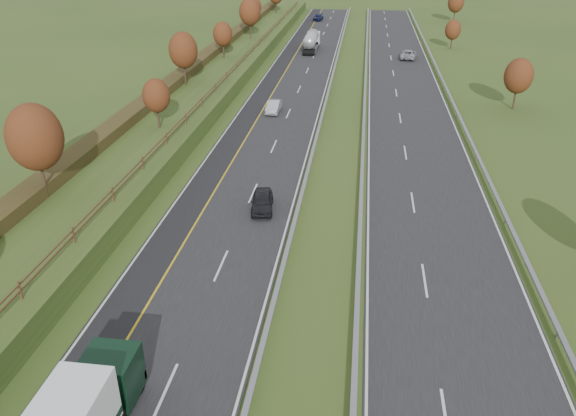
# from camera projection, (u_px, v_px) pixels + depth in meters

# --- Properties ---
(ground) EXTENTS (400.00, 400.00, 0.00)m
(ground) POSITION_uv_depth(u_px,v_px,m) (340.00, 126.00, 66.86)
(ground) COLOR #344B1B
(ground) RESTS_ON ground
(near_carriageway) EXTENTS (10.50, 200.00, 0.04)m
(near_carriageway) POSITION_uv_depth(u_px,v_px,m) (280.00, 111.00, 72.22)
(near_carriageway) COLOR black
(near_carriageway) RESTS_ON ground
(far_carriageway) EXTENTS (10.50, 200.00, 0.04)m
(far_carriageway) POSITION_uv_depth(u_px,v_px,m) (410.00, 116.00, 70.28)
(far_carriageway) COLOR black
(far_carriageway) RESTS_ON ground
(hard_shoulder) EXTENTS (3.00, 200.00, 0.04)m
(hard_shoulder) POSITION_uv_depth(u_px,v_px,m) (251.00, 110.00, 72.65)
(hard_shoulder) COLOR black
(hard_shoulder) RESTS_ON ground
(lane_markings) EXTENTS (26.75, 200.00, 0.01)m
(lane_markings) POSITION_uv_depth(u_px,v_px,m) (329.00, 113.00, 71.34)
(lane_markings) COLOR silver
(lane_markings) RESTS_ON near_carriageway
(embankment_left) EXTENTS (12.00, 200.00, 2.00)m
(embankment_left) POSITION_uv_depth(u_px,v_px,m) (181.00, 100.00, 73.30)
(embankment_left) COLOR #344B1B
(embankment_left) RESTS_ON ground
(hedge_left) EXTENTS (2.20, 180.00, 1.10)m
(hedge_left) POSITION_uv_depth(u_px,v_px,m) (165.00, 88.00, 72.84)
(hedge_left) COLOR #363516
(hedge_left) RESTS_ON embankment_left
(fence_left) EXTENTS (0.12, 189.06, 1.20)m
(fence_left) POSITION_uv_depth(u_px,v_px,m) (213.00, 89.00, 71.63)
(fence_left) COLOR #422B19
(fence_left) RESTS_ON embankment_left
(median_barrier_near) EXTENTS (0.32, 200.00, 0.71)m
(median_barrier_near) POSITION_uv_depth(u_px,v_px,m) (324.00, 108.00, 71.28)
(median_barrier_near) COLOR gray
(median_barrier_near) RESTS_ON ground
(median_barrier_far) EXTENTS (0.32, 200.00, 0.71)m
(median_barrier_far) POSITION_uv_depth(u_px,v_px,m) (364.00, 110.00, 70.68)
(median_barrier_far) COLOR gray
(median_barrier_far) RESTS_ON ground
(outer_barrier_far) EXTENTS (0.32, 200.00, 0.71)m
(outer_barrier_far) POSITION_uv_depth(u_px,v_px,m) (458.00, 113.00, 69.33)
(outer_barrier_far) COLOR gray
(outer_barrier_far) RESTS_ON ground
(trees_left) EXTENTS (6.64, 164.30, 7.66)m
(trees_left) POSITION_uv_depth(u_px,v_px,m) (172.00, 64.00, 67.86)
(trees_left) COLOR #2D2116
(trees_left) RESTS_ON embankment_left
(trees_far) EXTENTS (8.45, 118.60, 7.12)m
(trees_far) POSITION_uv_depth(u_px,v_px,m) (483.00, 42.00, 92.69)
(trees_far) COLOR #2D2116
(trees_far) RESTS_ON ground
(road_tanker) EXTENTS (2.40, 11.22, 3.46)m
(road_tanker) POSITION_uv_depth(u_px,v_px,m) (311.00, 40.00, 106.82)
(road_tanker) COLOR silver
(road_tanker) RESTS_ON near_carriageway
(car_dark_near) EXTENTS (2.32, 4.60, 1.50)m
(car_dark_near) POSITION_uv_depth(u_px,v_px,m) (262.00, 201.00, 46.70)
(car_dark_near) COLOR black
(car_dark_near) RESTS_ON near_carriageway
(car_silver_mid) EXTENTS (1.58, 4.45, 1.46)m
(car_silver_mid) POSITION_uv_depth(u_px,v_px,m) (274.00, 106.00, 71.42)
(car_silver_mid) COLOR #ACABAF
(car_silver_mid) RESTS_ON near_carriageway
(car_small_far) EXTENTS (2.54, 5.30, 1.49)m
(car_small_far) POSITION_uv_depth(u_px,v_px,m) (318.00, 17.00, 141.59)
(car_small_far) COLOR #13173C
(car_small_far) RESTS_ON near_carriageway
(car_oncoming) EXTENTS (3.30, 5.93, 1.57)m
(car_oncoming) POSITION_uv_depth(u_px,v_px,m) (408.00, 54.00, 100.39)
(car_oncoming) COLOR #A4A4A9
(car_oncoming) RESTS_ON far_carriageway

